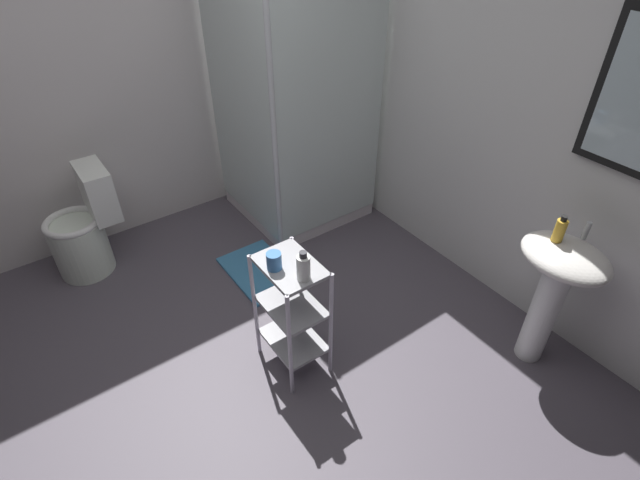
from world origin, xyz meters
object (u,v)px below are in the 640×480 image
at_px(pedestal_sink, 556,282).
at_px(hand_soap_bottle, 560,230).
at_px(toilet, 84,231).
at_px(shower_stall, 293,166).
at_px(storage_cart, 292,308).
at_px(lotion_bottle_white, 303,267).
at_px(bath_mat, 260,271).
at_px(rinse_cup, 274,261).

height_order(pedestal_sink, hand_soap_bottle, hand_soap_bottle).
height_order(pedestal_sink, toilet, pedestal_sink).
xyz_separation_m(shower_stall, storage_cart, (1.26, -0.83, -0.03)).
xyz_separation_m(storage_cart, hand_soap_bottle, (0.70, 1.16, 0.44)).
bearing_deg(lotion_bottle_white, hand_soap_bottle, 63.67).
distance_m(storage_cart, hand_soap_bottle, 1.42).
height_order(pedestal_sink, lotion_bottle_white, lotion_bottle_white).
distance_m(shower_stall, pedestal_sink, 2.06).
distance_m(shower_stall, storage_cart, 1.51).
xyz_separation_m(toilet, bath_mat, (0.75, 0.93, -0.31)).
bearing_deg(shower_stall, storage_cart, -33.42).
bearing_deg(rinse_cup, storage_cart, 73.29).
height_order(toilet, hand_soap_bottle, hand_soap_bottle).
bearing_deg(hand_soap_bottle, shower_stall, -170.54).
bearing_deg(toilet, pedestal_sink, 38.73).
relative_size(shower_stall, rinse_cup, 21.86).
bearing_deg(shower_stall, pedestal_sink, 9.22).
bearing_deg(toilet, lotion_bottle_white, 22.73).
height_order(shower_stall, pedestal_sink, shower_stall).
bearing_deg(pedestal_sink, storage_cart, -123.55).
bearing_deg(shower_stall, toilet, -100.83).
bearing_deg(rinse_cup, pedestal_sink, 57.31).
bearing_deg(bath_mat, toilet, -128.82).
bearing_deg(hand_soap_bottle, toilet, -140.43).
bearing_deg(bath_mat, lotion_bottle_white, -13.84).
xyz_separation_m(storage_cart, bath_mat, (-0.81, 0.23, -0.43)).
xyz_separation_m(shower_stall, bath_mat, (0.46, -0.60, -0.45)).
relative_size(shower_stall, pedestal_sink, 2.47).
height_order(storage_cart, rinse_cup, rinse_cup).
bearing_deg(storage_cart, shower_stall, 146.58).
distance_m(pedestal_sink, toilet, 3.00).
distance_m(storage_cart, rinse_cup, 0.36).
height_order(shower_stall, lotion_bottle_white, shower_stall).
bearing_deg(storage_cart, rinse_cup, -106.71).
height_order(shower_stall, storage_cart, shower_stall).
distance_m(shower_stall, lotion_bottle_white, 1.66).
relative_size(pedestal_sink, hand_soap_bottle, 5.45).
height_order(hand_soap_bottle, bath_mat, hand_soap_bottle).
xyz_separation_m(pedestal_sink, lotion_bottle_white, (-0.65, -1.16, 0.23)).
relative_size(toilet, hand_soap_bottle, 5.12).
bearing_deg(toilet, hand_soap_bottle, 39.57).
distance_m(toilet, storage_cart, 1.71).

